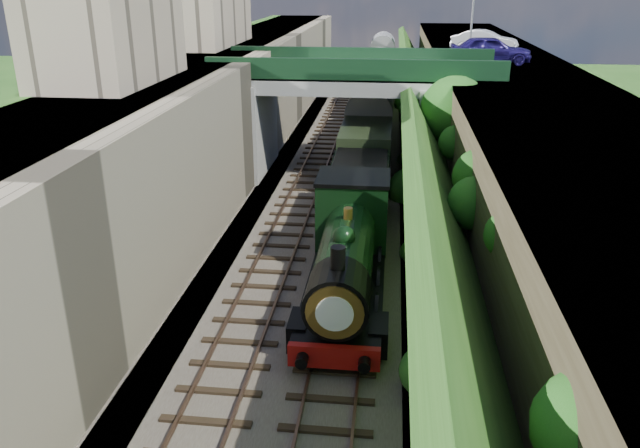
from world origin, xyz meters
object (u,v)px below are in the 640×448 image
(tree, at_px, (456,113))
(car_blue, at_px, (490,50))
(tender, at_px, (359,197))
(lamppost, at_px, (474,4))
(locomotive, at_px, (347,257))
(car_silver, at_px, (484,41))
(road_bridge, at_px, (364,109))

(tree, xyz_separation_m, car_blue, (2.52, 7.57, 2.44))
(tender, bearing_deg, car_blue, 60.31)
(lamppost, height_order, locomotive, lamppost)
(car_silver, height_order, locomotive, car_silver)
(car_silver, xyz_separation_m, locomotive, (-7.71, -26.61, -5.11))
(tree, xyz_separation_m, tender, (-4.71, -5.12, -3.03))
(road_bridge, xyz_separation_m, tree, (4.97, -3.52, 0.57))
(road_bridge, height_order, tender, road_bridge)
(tree, height_order, tender, tree)
(car_blue, height_order, tender, car_blue)
(car_blue, height_order, car_silver, car_blue)
(car_blue, bearing_deg, locomotive, 158.55)
(tree, height_order, car_blue, car_blue)
(road_bridge, xyz_separation_m, tender, (0.26, -8.64, -2.46))
(tree, relative_size, lamppost, 1.10)
(road_bridge, relative_size, car_silver, 3.49)
(road_bridge, distance_m, locomotive, 16.15)
(car_blue, relative_size, car_silver, 1.07)
(tender, bearing_deg, road_bridge, 91.70)
(car_blue, bearing_deg, tender, 148.70)
(road_bridge, relative_size, tree, 2.42)
(car_silver, xyz_separation_m, tender, (-7.71, -19.24, -5.39))
(road_bridge, distance_m, car_silver, 13.58)
(tree, distance_m, tender, 7.59)
(road_bridge, height_order, car_blue, car_blue)
(road_bridge, xyz_separation_m, locomotive, (0.26, -16.00, -2.18))
(lamppost, bearing_deg, tender, -111.20)
(lamppost, relative_size, tender, 1.00)
(car_blue, distance_m, tender, 15.59)
(tender, bearing_deg, locomotive, -90.00)
(car_silver, relative_size, locomotive, 0.45)
(locomotive, bearing_deg, road_bridge, 90.92)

